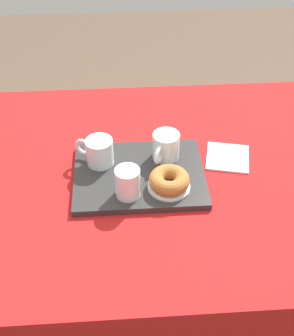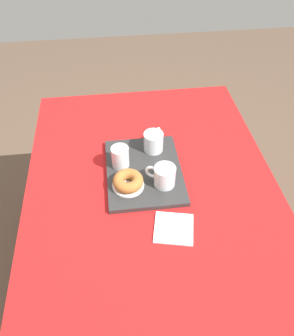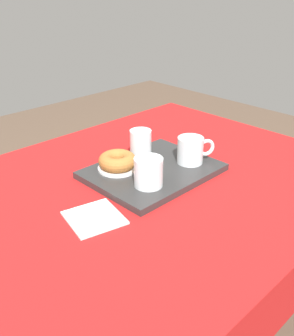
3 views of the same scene
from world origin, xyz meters
TOP-DOWN VIEW (x-y plane):
  - ground_plane at (0.00, 0.00)m, footprint 6.00×6.00m
  - dining_table at (0.00, 0.00)m, footprint 1.29×0.98m
  - serving_tray at (-0.05, -0.02)m, footprint 0.39×0.30m
  - tea_mug_left at (0.04, 0.04)m, footprint 0.09×0.12m
  - tea_mug_right at (-0.17, 0.03)m, footprint 0.12×0.08m
  - water_glass_near at (-0.09, -0.11)m, footprint 0.07×0.07m
  - donut_plate_left at (0.03, -0.09)m, footprint 0.12×0.12m
  - sugar_donut_left at (0.03, -0.09)m, footprint 0.12×0.12m
  - paper_napkin at (0.23, 0.05)m, footprint 0.16×0.16m

SIDE VIEW (x-z plane):
  - ground_plane at x=0.00m, z-range 0.00..0.00m
  - dining_table at x=0.00m, z-range 0.28..1.01m
  - paper_napkin at x=0.23m, z-range 0.74..0.74m
  - serving_tray at x=-0.05m, z-range 0.74..0.76m
  - donut_plate_left at x=0.03m, z-range 0.76..0.76m
  - sugar_donut_left at x=0.03m, z-range 0.76..0.81m
  - tea_mug_left at x=0.04m, z-range 0.75..0.84m
  - tea_mug_right at x=-0.17m, z-range 0.75..0.84m
  - water_glass_near at x=-0.09m, z-range 0.75..0.84m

